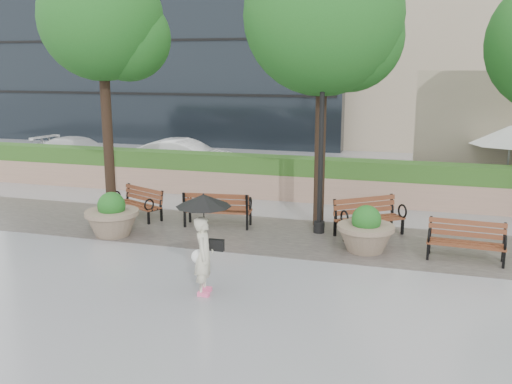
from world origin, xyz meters
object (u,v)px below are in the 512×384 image
(bench_1, at_px, (138,209))
(car_right, at_px, (184,158))
(bench_3, at_px, (369,225))
(lamppost, at_px, (321,157))
(pedestrian, at_px, (204,234))
(bench_2, at_px, (218,216))
(planter_left, at_px, (112,219))
(bench_4, at_px, (465,250))
(car_left, at_px, (79,152))
(planter_right, at_px, (366,234))

(bench_1, bearing_deg, car_right, 126.66)
(bench_3, distance_m, lamppost, 2.09)
(pedestrian, bearing_deg, bench_2, 6.36)
(bench_1, xyz_separation_m, car_right, (-1.31, 6.22, 0.44))
(bench_3, relative_size, car_right, 0.43)
(pedestrian, bearing_deg, planter_left, 41.34)
(planter_left, bearing_deg, bench_3, 16.60)
(bench_3, relative_size, pedestrian, 0.95)
(bench_1, height_order, pedestrian, pedestrian)
(bench_4, bearing_deg, bench_3, 152.71)
(lamppost, bearing_deg, bench_1, -179.68)
(bench_4, relative_size, car_left, 0.39)
(bench_3, xyz_separation_m, car_left, (-12.56, 6.51, 0.34))
(bench_1, relative_size, car_left, 0.40)
(car_left, bearing_deg, lamppost, -109.33)
(bench_4, xyz_separation_m, car_right, (-9.83, 7.39, 0.43))
(bench_1, relative_size, lamppost, 0.38)
(car_right, bearing_deg, bench_4, -128.22)
(lamppost, distance_m, car_right, 8.99)
(car_right, bearing_deg, lamppost, -135.37)
(planter_left, height_order, planter_right, planter_left)
(planter_right, distance_m, pedestrian, 4.29)
(planter_left, xyz_separation_m, pedestrian, (3.56, -2.77, 0.71))
(bench_2, distance_m, lamppost, 3.16)
(planter_right, xyz_separation_m, lamppost, (-1.28, 1.15, 1.53))
(planter_left, bearing_deg, bench_1, 96.05)
(bench_3, height_order, pedestrian, pedestrian)
(planter_left, xyz_separation_m, planter_right, (6.19, 0.54, -0.01))
(bench_3, distance_m, planter_right, 1.30)
(bench_1, xyz_separation_m, bench_4, (8.52, -1.17, 0.01))
(bench_1, bearing_deg, bench_4, 16.99)
(planter_left, relative_size, car_left, 0.31)
(bench_1, bearing_deg, car_left, 157.90)
(pedestrian, bearing_deg, bench_3, -40.07)
(planter_left, xyz_separation_m, car_left, (-6.42, 8.34, 0.18))
(bench_3, height_order, lamppost, lamppost)
(bench_2, height_order, lamppost, lamppost)
(planter_right, bearing_deg, bench_2, 166.17)
(bench_1, relative_size, bench_3, 0.94)
(bench_4, height_order, planter_left, planter_left)
(pedestrian, bearing_deg, bench_1, 29.31)
(bench_3, distance_m, car_left, 14.15)
(bench_2, distance_m, bench_4, 6.19)
(bench_1, relative_size, bench_4, 1.01)
(planter_left, xyz_separation_m, car_right, (-1.48, 7.89, 0.25))
(bench_2, bearing_deg, bench_1, -10.68)
(planter_right, xyz_separation_m, pedestrian, (-2.63, -3.31, 0.72))
(lamppost, distance_m, car_left, 13.20)
(bench_2, distance_m, car_right, 7.39)
(bench_3, bearing_deg, bench_1, 143.81)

